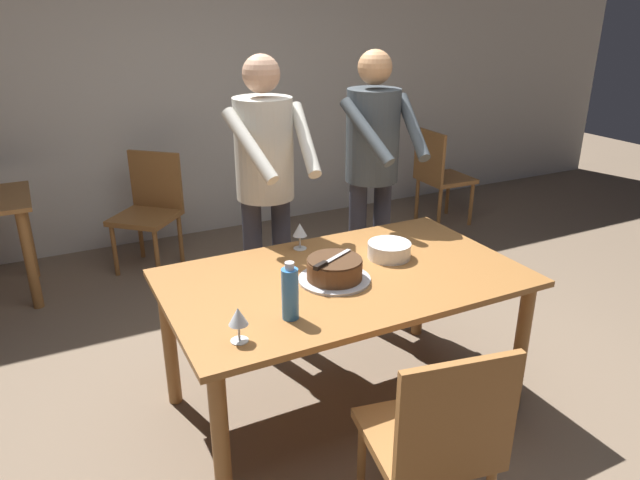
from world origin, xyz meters
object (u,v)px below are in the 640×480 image
at_px(cake_on_platter, 334,270).
at_px(background_chair_0, 150,207).
at_px(cake_knife, 325,263).
at_px(wine_glass_near, 300,231).
at_px(person_cutting_cake, 266,176).
at_px(person_standing_beside, 373,161).
at_px(chair_near_side, 436,438).
at_px(main_dining_table, 344,293).
at_px(water_bottle, 290,293).
at_px(background_chair_1, 439,173).
at_px(plate_stack, 389,250).
at_px(wine_glass_far, 238,317).

distance_m(cake_on_platter, background_chair_0, 2.33).
xyz_separation_m(cake_knife, wine_glass_near, (0.08, 0.45, -0.01)).
relative_size(person_cutting_cake, person_standing_beside, 1.00).
bearing_deg(chair_near_side, background_chair_0, 96.99).
height_order(main_dining_table, water_bottle, water_bottle).
height_order(wine_glass_near, background_chair_1, background_chair_1).
bearing_deg(chair_near_side, main_dining_table, 83.23).
xyz_separation_m(cake_on_platter, plate_stack, (0.38, 0.11, -0.01)).
xyz_separation_m(person_standing_beside, background_chair_1, (1.54, 1.28, -0.58)).
bearing_deg(background_chair_0, chair_near_side, -83.01).
xyz_separation_m(plate_stack, background_chair_1, (1.83, 1.93, -0.30)).
bearing_deg(cake_on_platter, person_standing_beside, 48.94).
height_order(cake_on_platter, wine_glass_far, wine_glass_far).
height_order(background_chair_0, background_chair_1, same).
xyz_separation_m(plate_stack, wine_glass_far, (-0.95, -0.42, 0.06)).
xyz_separation_m(main_dining_table, person_standing_beside, (0.60, 0.74, 0.42)).
bearing_deg(background_chair_1, cake_knife, -137.57).
bearing_deg(person_cutting_cake, chair_near_side, -89.82).
bearing_deg(chair_near_side, water_bottle, 115.35).
bearing_deg(background_chair_1, person_cutting_cake, -149.82).
xyz_separation_m(main_dining_table, chair_near_side, (-0.10, -0.88, -0.16)).
distance_m(chair_near_side, background_chair_1, 3.66).
xyz_separation_m(plate_stack, chair_near_side, (-0.41, -0.96, -0.30)).
relative_size(cake_on_platter, cake_knife, 1.35).
distance_m(person_cutting_cake, background_chair_1, 2.66).
distance_m(wine_glass_far, person_cutting_cake, 1.19).
bearing_deg(cake_knife, background_chair_0, 98.70).
bearing_deg(chair_near_side, wine_glass_near, 87.64).
relative_size(plate_stack, background_chair_0, 0.24).
bearing_deg(wine_glass_far, background_chair_0, 86.48).
bearing_deg(cake_knife, person_cutting_cake, 88.16).
xyz_separation_m(main_dining_table, cake_on_platter, (-0.07, -0.03, 0.15)).
height_order(cake_knife, water_bottle, water_bottle).
bearing_deg(main_dining_table, cake_knife, -156.11).
xyz_separation_m(cake_knife, wine_glass_far, (-0.51, -0.27, -0.01)).
relative_size(person_cutting_cake, background_chair_1, 1.91).
xyz_separation_m(water_bottle, person_standing_beside, (1.00, 1.00, 0.21)).
distance_m(cake_on_platter, chair_near_side, 0.90).
bearing_deg(person_cutting_cake, plate_stack, -56.46).
xyz_separation_m(main_dining_table, water_bottle, (-0.40, -0.26, 0.21)).
height_order(cake_knife, person_standing_beside, person_standing_beside).
distance_m(person_cutting_cake, person_standing_beside, 0.71).
relative_size(person_standing_beside, background_chair_0, 1.91).
distance_m(cake_knife, background_chair_0, 2.36).
bearing_deg(water_bottle, cake_on_platter, 35.05).
relative_size(water_bottle, background_chair_0, 0.28).
height_order(wine_glass_far, background_chair_1, background_chair_1).
height_order(plate_stack, water_bottle, water_bottle).
bearing_deg(person_cutting_cake, wine_glass_near, -79.75).
bearing_deg(cake_on_platter, chair_near_side, -92.32).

